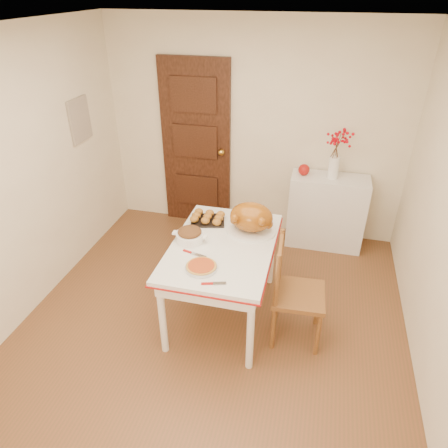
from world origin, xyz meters
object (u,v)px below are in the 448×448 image
(chair_oak, at_px, (299,293))
(turkey_platter, at_px, (251,219))
(sideboard, at_px, (326,212))
(kitchen_table, at_px, (223,280))
(pumpkin_pie, at_px, (201,266))

(chair_oak, distance_m, turkey_platter, 0.77)
(sideboard, xyz_separation_m, kitchen_table, (-0.88, -1.48, -0.04))
(kitchen_table, bearing_deg, sideboard, 59.28)
(kitchen_table, distance_m, pumpkin_pie, 0.57)
(sideboard, distance_m, chair_oak, 1.62)
(sideboard, xyz_separation_m, turkey_platter, (-0.68, -1.22, 0.49))
(turkey_platter, relative_size, pumpkin_pie, 1.79)
(chair_oak, bearing_deg, kitchen_table, 76.47)
(pumpkin_pie, bearing_deg, turkey_platter, 66.69)
(chair_oak, distance_m, pumpkin_pie, 0.88)
(turkey_platter, bearing_deg, chair_oak, -34.03)
(sideboard, relative_size, pumpkin_pie, 3.43)
(chair_oak, relative_size, turkey_platter, 2.18)
(sideboard, xyz_separation_m, pumpkin_pie, (-0.96, -1.86, 0.38))
(kitchen_table, xyz_separation_m, chair_oak, (0.70, -0.13, 0.10))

